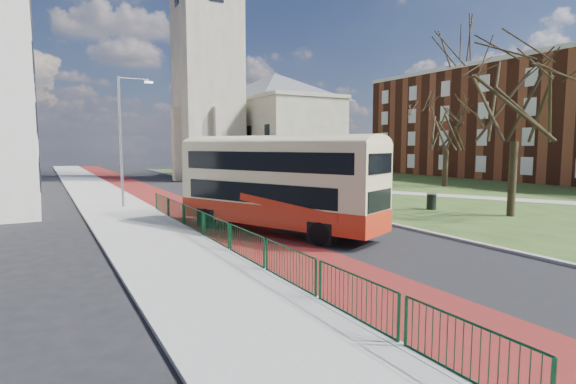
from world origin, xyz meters
TOP-DOWN VIEW (x-y plane):
  - ground at (0.00, 0.00)m, footprint 160.00×160.00m
  - road_carriageway at (1.50, 20.00)m, footprint 9.00×120.00m
  - bus_lane at (-1.20, 20.00)m, footprint 3.40×120.00m
  - pavement_west at (-5.00, 20.00)m, footprint 4.00×120.00m
  - kerb_west at (-3.00, 20.00)m, footprint 0.25×120.00m
  - kerb_east at (6.10, 22.00)m, footprint 0.25×80.00m
  - grass_green at (26.00, 22.00)m, footprint 40.00×80.00m
  - footpath at (20.00, 10.00)m, footprint 18.84×32.82m
  - pedestrian_railing at (-2.95, 4.00)m, footprint 0.07×24.00m
  - gothic_church at (12.56, 38.00)m, footprint 16.38×18.00m
  - brick_terrace at (40.00, 20.00)m, footprint 10.30×44.30m
  - streetlamp at (-4.35, 18.00)m, footprint 2.13×0.18m
  - bus at (0.30, 6.45)m, footprint 6.28×10.10m
  - winter_tree_near at (13.73, 4.21)m, footprint 9.24×9.24m
  - winter_tree_far at (24.51, 18.51)m, footprint 7.09×7.09m
  - litter_bin at (11.87, 8.20)m, footprint 0.80×0.80m

SIDE VIEW (x-z plane):
  - ground at x=0.00m, z-range 0.00..0.00m
  - road_carriageway at x=1.50m, z-range 0.00..0.01m
  - bus_lane at x=-1.20m, z-range 0.00..0.01m
  - grass_green at x=26.00m, z-range 0.00..0.04m
  - footpath at x=20.00m, z-range 0.04..0.07m
  - pavement_west at x=-5.00m, z-range 0.00..0.12m
  - kerb_west at x=-3.00m, z-range 0.00..0.13m
  - kerb_east at x=6.10m, z-range 0.00..0.13m
  - litter_bin at x=11.87m, z-range 0.04..1.03m
  - pedestrian_railing at x=-2.95m, z-range -0.01..1.11m
  - bus at x=0.30m, z-range 0.30..4.50m
  - streetlamp at x=-4.35m, z-range 0.59..8.59m
  - winter_tree_far at x=24.51m, z-range 1.74..10.56m
  - brick_terrace at x=40.00m, z-range 0.01..13.51m
  - winter_tree_near at x=13.73m, z-range 2.08..12.67m
  - gothic_church at x=12.56m, z-range -6.87..33.13m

